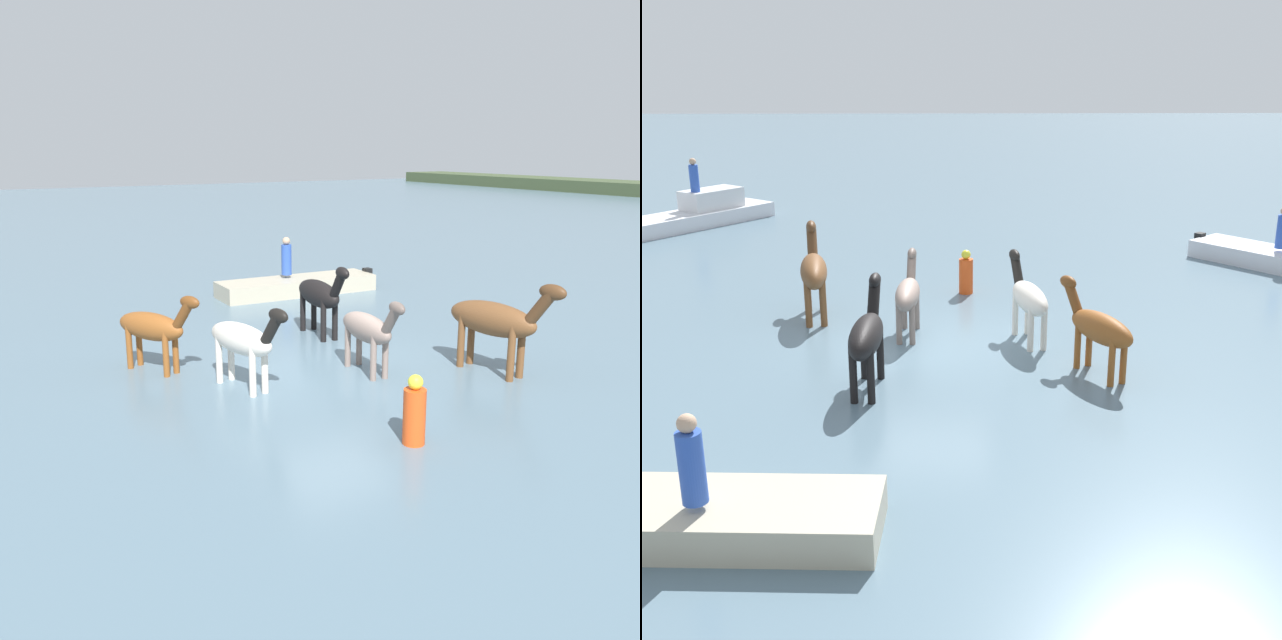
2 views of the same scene
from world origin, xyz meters
The scene contains 9 objects.
ground_plane centered at (0.00, 0.00, 0.00)m, with size 140.23×140.23×0.00m, color slate.
horse_dun_straggler centered at (0.70, 0.48, 0.94)m, with size 2.21×0.60×1.71m.
horse_pinto_flank centered at (2.00, 2.71, 1.13)m, with size 2.65×0.95×2.05m.
horse_rear_stallion centered at (0.27, -2.10, 0.98)m, with size 2.29×0.91×1.77m.
horse_mid_herd centered at (-2.26, 1.07, 1.04)m, with size 2.45×0.68×1.90m.
horse_lead centered at (-1.63, -3.25, 0.95)m, with size 2.11×1.35×1.72m.
boat_dinghy_port centered at (-6.96, 3.00, 0.18)m, with size 1.61×5.30×0.75m.
person_helmsman_aft centered at (-7.17, 2.72, 1.15)m, with size 0.32×0.32×1.19m.
buoy_channel_marker centered at (3.92, -0.85, 0.51)m, with size 0.36×0.36×1.14m.
Camera 1 is at (11.80, -7.17, 4.54)m, focal length 38.51 mm.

